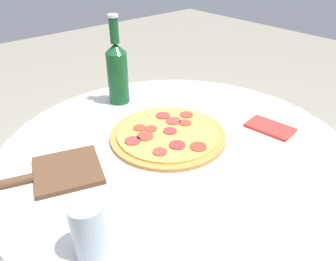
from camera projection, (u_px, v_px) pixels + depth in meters
name	position (u px, v px, depth m)	size (l,w,h in m)	color
table	(176.00, 197.00, 0.90)	(0.88, 0.88, 0.75)	silver
pizza	(168.00, 134.00, 0.86)	(0.30, 0.30, 0.02)	#B77F3D
beer_bottle	(117.00, 71.00, 0.99)	(0.06, 0.06, 0.27)	#144C23
pizza_paddle	(52.00, 174.00, 0.72)	(0.18, 0.31, 0.02)	brown
drinking_glass	(89.00, 228.00, 0.53)	(0.06, 0.06, 0.10)	#ADBCC6
napkin	(270.00, 128.00, 0.90)	(0.13, 0.09, 0.01)	red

